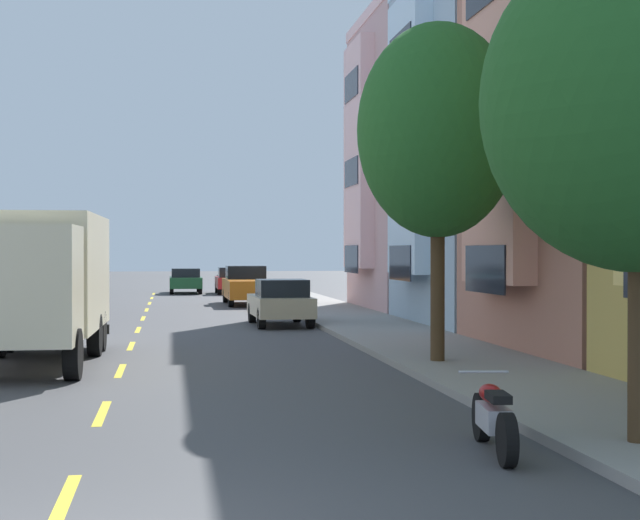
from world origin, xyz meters
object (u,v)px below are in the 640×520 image
at_px(street_tree_second, 438,131).
at_px(parked_pickup_orange, 248,286).
at_px(parked_hatchback_champagne, 280,302).
at_px(parked_motorcycle, 493,418).
at_px(delivery_box_truck, 38,277).
at_px(moving_forest_sedan, 186,280).
at_px(street_tree_nearest, 638,101).
at_px(parked_hatchback_red, 232,280).
at_px(parked_suv_sky, 48,284).
at_px(parked_pickup_charcoal, 23,295).
at_px(parked_hatchback_teal, 78,280).

xyz_separation_m(street_tree_second, parked_pickup_orange, (-2.00, 23.86, -4.02)).
relative_size(street_tree_second, parked_hatchback_champagne, 1.72).
xyz_separation_m(parked_hatchback_champagne, parked_motorcycle, (0.29, -19.44, -0.35)).
relative_size(delivery_box_truck, moving_forest_sedan, 1.63).
bearing_deg(delivery_box_truck, street_tree_nearest, -51.88).
distance_m(delivery_box_truck, parked_hatchback_red, 33.42).
xyz_separation_m(parked_hatchback_champagne, parked_suv_sky, (-8.81, 12.38, 0.23)).
bearing_deg(parked_suv_sky, parked_hatchback_champagne, -54.56).
bearing_deg(parked_hatchback_champagne, street_tree_second, -80.34).
bearing_deg(street_tree_nearest, parked_motorcycle, 169.50).
height_order(street_tree_nearest, parked_hatchback_champagne, street_tree_nearest).
height_order(parked_hatchback_champagne, parked_hatchback_red, same).
bearing_deg(parked_pickup_charcoal, parked_hatchback_champagne, -30.00).
height_order(street_tree_nearest, parked_pickup_charcoal, street_tree_nearest).
height_order(parked_hatchback_champagne, parked_suv_sky, parked_suv_sky).
bearing_deg(parked_pickup_orange, street_tree_second, -85.21).
height_order(street_tree_nearest, parked_hatchback_red, street_tree_nearest).
bearing_deg(delivery_box_truck, parked_hatchback_teal, 94.12).
height_order(parked_pickup_orange, parked_suv_sky, parked_suv_sky).
bearing_deg(parked_pickup_orange, moving_forest_sedan, 102.12).
xyz_separation_m(street_tree_nearest, parked_pickup_charcoal, (-10.69, 24.80, -3.30)).
relative_size(street_tree_second, delivery_box_truck, 0.95).
distance_m(delivery_box_truck, parked_motorcycle, 12.15).
distance_m(delivery_box_truck, parked_pickup_charcoal, 14.61).
height_order(parked_suv_sky, moving_forest_sedan, parked_suv_sky).
bearing_deg(parked_hatchback_champagne, parked_hatchback_teal, 109.16).
height_order(parked_pickup_orange, parked_hatchback_red, parked_pickup_orange).
xyz_separation_m(street_tree_second, parked_motorcycle, (-1.65, -8.08, -4.44)).
distance_m(parked_pickup_orange, moving_forest_sedan, 12.39).
relative_size(street_tree_second, parked_hatchback_red, 1.73).
height_order(parked_hatchback_champagne, parked_pickup_charcoal, parked_pickup_charcoal).
xyz_separation_m(street_tree_second, parked_hatchback_champagne, (-1.93, 11.37, -4.09)).
bearing_deg(parked_hatchback_red, parked_suv_sky, -128.06).
height_order(parked_hatchback_champagne, moving_forest_sedan, parked_hatchback_champagne).
relative_size(street_tree_nearest, parked_motorcycle, 2.93).
relative_size(parked_hatchback_champagne, moving_forest_sedan, 0.90).
bearing_deg(parked_hatchback_champagne, moving_forest_sedan, 96.18).
distance_m(parked_hatchback_red, moving_forest_sedan, 2.80).
bearing_deg(parked_hatchback_champagne, parked_hatchback_red, 90.19).
relative_size(street_tree_nearest, parked_hatchback_red, 1.50).
xyz_separation_m(delivery_box_truck, parked_pickup_charcoal, (-2.49, 14.36, -1.01)).
height_order(street_tree_second, delivery_box_truck, street_tree_second).
height_order(parked_suv_sky, parked_hatchback_teal, parked_suv_sky).
xyz_separation_m(street_tree_second, parked_hatchback_red, (-2.01, 34.89, -4.09)).
xyz_separation_m(delivery_box_truck, parked_hatchback_red, (6.18, 32.83, -1.08)).
relative_size(parked_hatchback_champagne, parked_pickup_charcoal, 0.76).
bearing_deg(parked_pickup_orange, parked_hatchback_champagne, -89.71).
height_order(parked_pickup_charcoal, moving_forest_sedan, parked_pickup_charcoal).
bearing_deg(parked_motorcycle, parked_hatchback_teal, 101.45).
bearing_deg(parked_hatchback_teal, parked_hatchback_red, -10.82).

